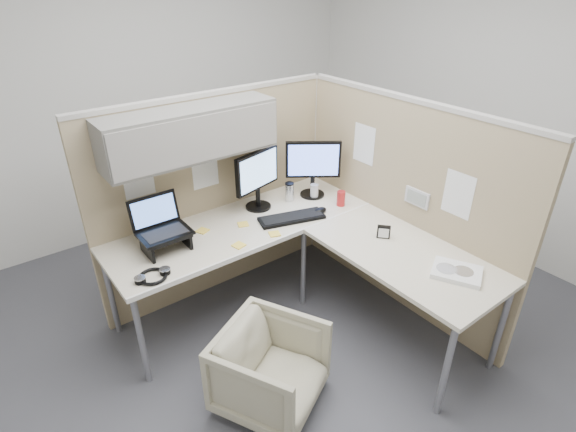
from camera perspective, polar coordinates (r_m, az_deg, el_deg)
ground at (r=3.46m, az=1.24°, el=-14.57°), size 4.50×4.50×0.00m
partition_back at (r=3.35m, az=-10.41°, el=5.93°), size 2.00×0.36×1.63m
partition_right at (r=3.48m, az=13.75°, el=1.39°), size 0.07×2.03×1.63m
desk at (r=3.18m, az=1.72°, el=-3.30°), size 2.00×1.98×0.73m
office_chair at (r=2.83m, az=-2.23°, el=-18.48°), size 0.75×0.74×0.59m
monitor_left at (r=3.43m, az=-3.91°, el=5.18°), size 0.43×0.20×0.47m
monitor_right at (r=3.63m, az=3.20°, el=6.56°), size 0.38×0.29×0.47m
laptop_station at (r=3.08m, az=-15.64°, el=-1.80°), size 0.33×0.28×0.35m
keyboard at (r=3.36m, az=0.48°, el=-0.25°), size 0.52×0.30×0.02m
mouse at (r=3.46m, az=4.13°, el=0.73°), size 0.11×0.08×0.04m
travel_mug at (r=3.61m, az=0.18°, el=3.10°), size 0.07×0.07×0.15m
soda_can_green at (r=3.57m, az=6.74°, el=2.23°), size 0.07×0.07×0.12m
soda_can_silver at (r=3.67m, az=3.35°, el=3.15°), size 0.07×0.07×0.12m
sticky_note_b at (r=3.18m, az=-1.72°, el=-2.28°), size 0.10×0.10×0.01m
sticky_note_d at (r=3.31m, az=-5.73°, el=-1.05°), size 0.10×0.10×0.01m
sticky_note_a at (r=3.07m, az=-6.27°, el=-3.72°), size 0.09×0.09×0.01m
sticky_note_c at (r=3.27m, az=-10.81°, el=-1.84°), size 0.10×0.10×0.01m
headphones at (r=2.86m, az=-16.79°, el=-7.32°), size 0.22×0.18×0.03m
paper_stack at (r=2.96m, az=20.63°, el=-6.68°), size 0.33×0.36×0.03m
desk_clock at (r=3.19m, az=12.04°, el=-1.99°), size 0.09×0.09×0.09m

